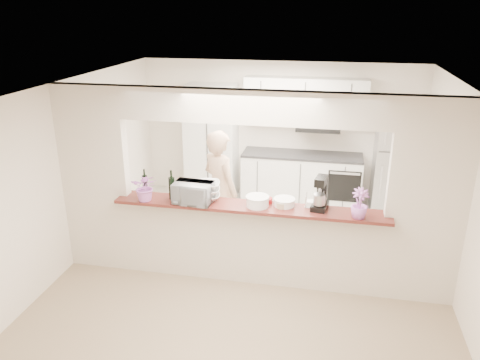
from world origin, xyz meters
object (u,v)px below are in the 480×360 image
(toaster_oven, at_px, (193,193))
(refrigerator, at_px, (397,165))
(person, at_px, (220,191))
(stand_mixer, at_px, (321,194))

(toaster_oven, bearing_deg, refrigerator, 48.55)
(person, bearing_deg, toaster_oven, 119.95)
(refrigerator, relative_size, person, 0.95)
(toaster_oven, bearing_deg, stand_mixer, 8.30)
(refrigerator, bearing_deg, toaster_oven, -135.00)
(toaster_oven, xyz_separation_m, stand_mixer, (1.55, 0.13, 0.06))
(person, bearing_deg, refrigerator, -107.16)
(toaster_oven, relative_size, stand_mixer, 1.14)
(stand_mixer, bearing_deg, person, 151.67)
(refrigerator, xyz_separation_m, toaster_oven, (-2.75, -2.75, 0.37))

